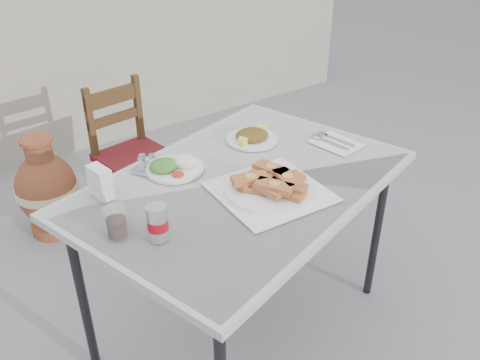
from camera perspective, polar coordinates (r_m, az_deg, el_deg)
ground at (r=2.55m, az=-1.55°, el=-17.93°), size 80.00×80.00×0.00m
cafe_table at (r=2.13m, az=0.33°, el=-1.26°), size 1.58×1.27×0.84m
pide_plate at (r=2.00m, az=3.41°, el=-0.40°), size 0.44×0.44×0.08m
salad_rice_plate at (r=2.17m, az=-7.43°, el=1.61°), size 0.25×0.25×0.06m
salad_chopped_plate at (r=2.41m, az=1.35°, el=4.90°), size 0.24×0.24×0.05m
soda_can at (r=1.75m, az=-9.23°, el=-4.75°), size 0.07×0.07×0.13m
cola_glass at (r=1.80m, az=-13.71°, el=-4.78°), size 0.08×0.08×0.11m
napkin_holder at (r=2.03m, az=-15.41°, el=-0.24°), size 0.08×0.11×0.13m
condiment_caddy at (r=2.19m, az=-10.59°, el=1.68°), size 0.13×0.12×0.07m
cutlery_napkin at (r=2.44m, az=10.40°, el=4.23°), size 0.20×0.25×0.02m
chair at (r=3.20m, az=-12.17°, el=2.94°), size 0.44×0.44×0.89m
terracotta_urn at (r=3.28m, az=-20.84°, el=-1.00°), size 0.37×0.37×0.64m
back_wall at (r=4.22m, az=-21.78°, el=10.35°), size 6.00×0.25×1.20m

